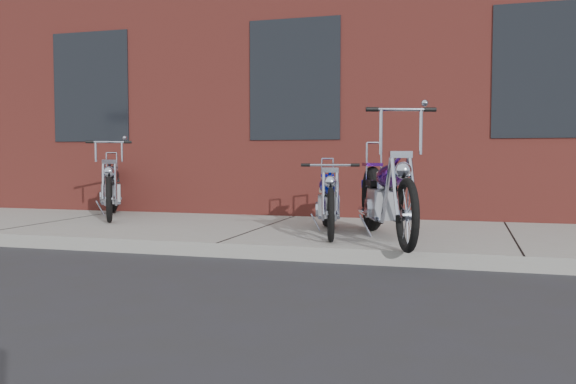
% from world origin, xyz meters
% --- Properties ---
extents(ground, '(120.00, 120.00, 0.00)m').
position_xyz_m(ground, '(0.00, 0.00, 0.00)').
color(ground, '#262627').
rests_on(ground, ground).
extents(sidewalk, '(22.00, 3.00, 0.15)m').
position_xyz_m(sidewalk, '(0.00, 1.50, 0.07)').
color(sidewalk, gray).
rests_on(sidewalk, ground).
extents(building_brick, '(22.00, 10.00, 8.00)m').
position_xyz_m(building_brick, '(0.00, 8.00, 4.00)').
color(building_brick, maroon).
rests_on(building_brick, ground).
extents(chopper_purple, '(0.96, 2.35, 1.38)m').
position_xyz_m(chopper_purple, '(1.66, 0.78, 0.59)').
color(chopper_purple, black).
rests_on(chopper_purple, sidewalk).
extents(chopper_blue, '(0.67, 1.97, 0.87)m').
position_xyz_m(chopper_blue, '(0.94, 1.14, 0.51)').
color(chopper_blue, black).
rests_on(chopper_blue, sidewalk).
extents(chopper_third, '(1.22, 1.95, 1.12)m').
position_xyz_m(chopper_third, '(-2.60, 2.14, 0.55)').
color(chopper_third, black).
rests_on(chopper_third, sidewalk).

